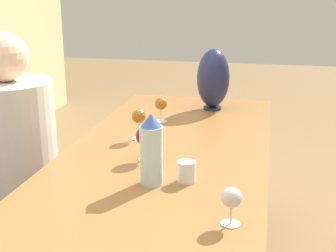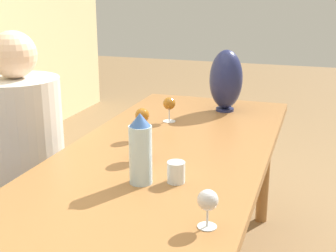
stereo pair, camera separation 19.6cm
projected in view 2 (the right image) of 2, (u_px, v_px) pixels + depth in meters
The scene contains 10 objects.
dining_table at pixel (152, 182), 1.83m from camera, with size 2.31×0.84×0.72m.
water_bottle at pixel (140, 150), 1.61m from camera, with size 0.08×0.08×0.25m.
water_tumbler at pixel (176, 172), 1.64m from camera, with size 0.06×0.06×0.08m.
vase at pixel (226, 80), 2.53m from camera, with size 0.18×0.18×0.34m.
wine_glass_2 at pixel (169, 104), 2.35m from camera, with size 0.06×0.06×0.13m.
wine_glass_3 at pixel (142, 136), 1.84m from camera, with size 0.08×0.08×0.14m.
wine_glass_4 at pixel (142, 116), 2.10m from camera, with size 0.07×0.07×0.14m.
wine_glass_5 at pixel (208, 201), 1.32m from camera, with size 0.06×0.06×0.12m.
chair_far at pixel (13, 180), 2.25m from camera, with size 0.44×0.44×0.91m.
person_far at pixel (25, 154), 2.18m from camera, with size 0.39×0.39×1.20m.
Camera 2 is at (-1.58, -0.59, 1.39)m, focal length 50.00 mm.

